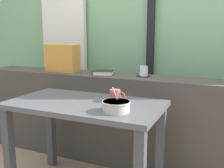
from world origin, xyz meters
name	(u,v)px	position (x,y,z in m)	size (l,w,h in m)	color
outdoor_backdrop	(143,10)	(0.00, 1.18, 1.40)	(4.80, 0.08, 2.80)	#7AAD7F
curtain_left_panel	(64,26)	(-0.92, 1.08, 1.25)	(0.56, 0.06, 2.50)	silver
window_divider_post	(151,20)	(0.11, 1.11, 1.30)	(0.07, 0.05, 2.60)	black
dark_console_ledge	(119,119)	(0.00, 0.55, 0.40)	(2.80, 0.33, 0.80)	#423D38
breakfast_table	(85,119)	(-0.03, -0.01, 0.57)	(1.08, 0.59, 0.69)	#414145
coaster_square	(144,76)	(0.21, 0.58, 0.81)	(0.10, 0.10, 0.01)	black
juice_glass	(144,71)	(0.21, 0.58, 0.85)	(0.07, 0.07, 0.09)	white
closed_book	(103,73)	(-0.15, 0.52, 0.82)	(0.21, 0.18, 0.04)	black
throw_pillow	(62,58)	(-0.59, 0.55, 0.93)	(0.32, 0.14, 0.26)	#D18938
soup_bowl	(116,106)	(0.26, -0.14, 0.73)	(0.18, 0.18, 0.16)	#BCB7A8
ceramic_mug	(115,95)	(0.16, 0.10, 0.74)	(0.11, 0.08, 0.08)	#9E4C42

